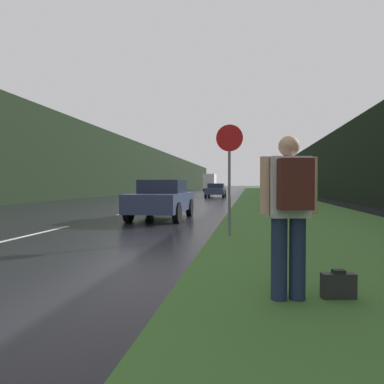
{
  "coord_description": "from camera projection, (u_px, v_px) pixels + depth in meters",
  "views": [
    {
      "loc": [
        5.41,
        -2.14,
        1.28
      ],
      "look_at": [
        2.8,
        13.7,
        0.92
      ],
      "focal_mm": 32.0,
      "sensor_mm": 36.0,
      "label": 1
    }
  ],
  "objects": [
    {
      "name": "car_passing_near",
      "position": [
        162.0,
        199.0,
        12.64
      ],
      "size": [
        1.86,
        4.01,
        1.44
      ],
      "rotation": [
        0.0,
        0.0,
        3.14
      ],
      "color": "#2D3856",
      "rests_on": "ground_plane"
    },
    {
      "name": "treeline_far_side",
      "position": [
        146.0,
        170.0,
        53.97
      ],
      "size": [
        2.0,
        140.0,
        7.07
      ],
      "primitive_type": "cube",
      "color": "black",
      "rests_on": "ground_plane"
    },
    {
      "name": "treeline_near_side",
      "position": [
        304.0,
        173.0,
        50.07
      ],
      "size": [
        2.0,
        140.0,
        5.8
      ],
      "primitive_type": "cube",
      "color": "black",
      "rests_on": "ground_plane"
    },
    {
      "name": "lane_stripe_e",
      "position": [
        185.0,
        199.0,
        29.6
      ],
      "size": [
        0.12,
        3.0,
        0.01
      ],
      "primitive_type": "cube",
      "color": "silver",
      "rests_on": "ground_plane"
    },
    {
      "name": "suitcase",
      "position": [
        338.0,
        286.0,
        3.77
      ],
      "size": [
        0.38,
        0.19,
        0.34
      ],
      "rotation": [
        0.0,
        0.0,
        0.2
      ],
      "color": "#232326",
      "rests_on": "ground_plane"
    },
    {
      "name": "stop_sign",
      "position": [
        229.0,
        168.0,
        8.38
      ],
      "size": [
        0.66,
        0.07,
        2.74
      ],
      "color": "slate",
      "rests_on": "ground_plane"
    },
    {
      "name": "car_passing_far",
      "position": [
        216.0,
        190.0,
        33.52
      ],
      "size": [
        1.86,
        4.15,
        1.36
      ],
      "rotation": [
        0.0,
        0.0,
        3.14
      ],
      "color": "#2D3856",
      "rests_on": "ground_plane"
    },
    {
      "name": "hitchhiker_with_backpack",
      "position": [
        290.0,
        207.0,
        3.68
      ],
      "size": [
        0.62,
        0.49,
        1.81
      ],
      "rotation": [
        0.0,
        0.0,
        0.2
      ],
      "color": "#1E2847",
      "rests_on": "ground_plane"
    },
    {
      "name": "lane_stripe_d",
      "position": [
        166.0,
        204.0,
        22.7
      ],
      "size": [
        0.12,
        3.0,
        0.01
      ],
      "primitive_type": "cube",
      "color": "silver",
      "rests_on": "ground_plane"
    },
    {
      "name": "lane_stripe_c",
      "position": [
        130.0,
        212.0,
        15.79
      ],
      "size": [
        0.12,
        3.0,
        0.01
      ],
      "primitive_type": "cube",
      "color": "silver",
      "rests_on": "ground_plane"
    },
    {
      "name": "lane_stripe_b",
      "position": [
        38.0,
        233.0,
        8.89
      ],
      "size": [
        0.12,
        3.0,
        0.01
      ],
      "primitive_type": "cube",
      "color": "silver",
      "rests_on": "ground_plane"
    },
    {
      "name": "grass_verge",
      "position": [
        266.0,
        195.0,
        41.25
      ],
      "size": [
        6.0,
        240.0,
        0.02
      ],
      "primitive_type": "cube",
      "color": "#386028",
      "rests_on": "ground_plane"
    },
    {
      "name": "delivery_truck",
      "position": [
        210.0,
        182.0,
        69.61
      ],
      "size": [
        2.41,
        7.27,
        3.33
      ],
      "color": "gray",
      "rests_on": "ground_plane"
    }
  ]
}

